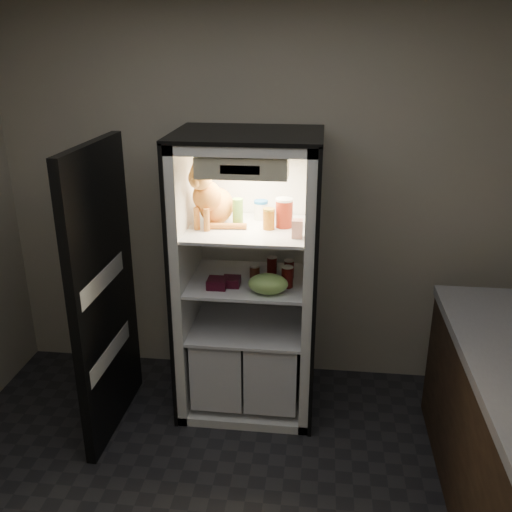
{
  "coord_description": "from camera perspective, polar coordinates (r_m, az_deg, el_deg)",
  "views": [
    {
      "loc": [
        0.45,
        -2.02,
        2.4
      ],
      "look_at": [
        0.05,
        1.32,
        1.1
      ],
      "focal_mm": 40.0,
      "sensor_mm": 36.0,
      "label": 1
    }
  ],
  "objects": [
    {
      "name": "grape_bag",
      "position": [
        3.46,
        1.22,
        -2.8
      ],
      "size": [
        0.24,
        0.18,
        0.12
      ],
      "primitive_type": "ellipsoid",
      "color": "#8CC25A",
      "rests_on": "refrigerator"
    },
    {
      "name": "salsa_jar",
      "position": [
        3.51,
        1.29,
        3.74
      ],
      "size": [
        0.07,
        0.07,
        0.13
      ],
      "color": "maroon",
      "rests_on": "refrigerator"
    },
    {
      "name": "soda_can_c",
      "position": [
        3.54,
        3.14,
        -2.09
      ],
      "size": [
        0.07,
        0.07,
        0.14
      ],
      "color": "black",
      "rests_on": "refrigerator"
    },
    {
      "name": "soda_can_b",
      "position": [
        3.68,
        3.32,
        -1.3
      ],
      "size": [
        0.07,
        0.07,
        0.12
      ],
      "color": "black",
      "rests_on": "refrigerator"
    },
    {
      "name": "fridge_door",
      "position": [
        3.63,
        -14.96,
        -3.89
      ],
      "size": [
        0.08,
        0.87,
        1.85
      ],
      "rotation": [
        0.0,
        0.0,
        -0.02
      ],
      "color": "black",
      "rests_on": "floor"
    },
    {
      "name": "berry_box_right",
      "position": [
        3.58,
        -2.48,
        -2.57
      ],
      "size": [
        0.11,
        0.11,
        0.05
      ],
      "primitive_type": "cube",
      "color": "#430B1A",
      "rests_on": "refrigerator"
    },
    {
      "name": "refrigerator",
      "position": [
        3.8,
        -0.7,
        -4.0
      ],
      "size": [
        0.9,
        0.72,
        1.88
      ],
      "color": "white",
      "rests_on": "floor"
    },
    {
      "name": "cream_carton",
      "position": [
        3.37,
        4.15,
        2.74
      ],
      "size": [
        0.06,
        0.06,
        0.11
      ],
      "primitive_type": "cube",
      "color": "silver",
      "rests_on": "refrigerator"
    },
    {
      "name": "mayo_tub",
      "position": [
        3.7,
        0.49,
        4.63
      ],
      "size": [
        0.09,
        0.09,
        0.13
      ],
      "color": "white",
      "rests_on": "refrigerator"
    },
    {
      "name": "berry_box_left",
      "position": [
        3.55,
        -3.91,
        -2.73
      ],
      "size": [
        0.12,
        0.12,
        0.06
      ],
      "primitive_type": "cube",
      "color": "#430B1A",
      "rests_on": "refrigerator"
    },
    {
      "name": "parmesan_shaker",
      "position": [
        3.56,
        -1.83,
        4.39
      ],
      "size": [
        0.07,
        0.07,
        0.17
      ],
      "color": "#268D34",
      "rests_on": "refrigerator"
    },
    {
      "name": "room_shell",
      "position": [
        2.22,
        -5.39,
        0.31
      ],
      "size": [
        3.6,
        3.6,
        3.6
      ],
      "color": "white",
      "rests_on": "floor"
    },
    {
      "name": "condiment_jar",
      "position": [
        3.67,
        -0.13,
        -1.58
      ],
      "size": [
        0.07,
        0.07,
        0.09
      ],
      "color": "#552B18",
      "rests_on": "refrigerator"
    },
    {
      "name": "tabby_cat",
      "position": [
        3.57,
        -4.46,
        5.63
      ],
      "size": [
        0.36,
        0.43,
        0.44
      ],
      "rotation": [
        0.0,
        0.0,
        -0.34
      ],
      "color": "#BD4C18",
      "rests_on": "refrigerator"
    },
    {
      "name": "soda_can_a",
      "position": [
        3.73,
        1.6,
        -0.96
      ],
      "size": [
        0.07,
        0.07,
        0.12
      ],
      "color": "black",
      "rests_on": "refrigerator"
    },
    {
      "name": "pepper_jar",
      "position": [
        3.54,
        2.83,
        4.34
      ],
      "size": [
        0.11,
        0.11,
        0.18
      ],
      "color": "#992D14",
      "rests_on": "refrigerator"
    }
  ]
}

